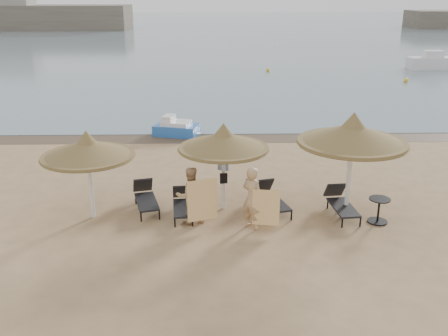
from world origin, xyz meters
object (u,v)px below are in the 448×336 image
Objects in this scene: person_left at (190,191)px; pedal_boat at (176,128)px; palapa_right at (353,134)px; person_right at (253,193)px; lounger_far_left at (146,197)px; lounger_near_left at (182,203)px; side_table at (378,211)px; lounger_far_right at (341,202)px; lounger_near_right at (270,198)px; palapa_center at (224,141)px; palapa_left at (87,149)px.

pedal_boat is at bearing -99.58° from person_left.
palapa_right is 1.49× the size of person_right.
lounger_far_left is at bearing 173.96° from palapa_right.
lounger_far_left is at bearing 17.88° from person_right.
lounger_near_left is 5.64m from side_table.
person_right is (3.13, -1.45, 0.69)m from lounger_far_left.
person_right is (-2.69, -0.91, 0.70)m from lounger_far_right.
lounger_near_right reaches higher than lounger_far_left.
lounger_far_left is at bearing -53.38° from person_left.
side_table is 3.70m from person_right.
palapa_center is at bearing 167.46° from lounger_far_right.
palapa_center is at bearing -60.98° from pedal_boat.
person_left reaches higher than pedal_boat.
lounger_near_right is at bearing -73.81° from person_right.
palapa_center is 1.46× the size of lounger_far_left.
lounger_near_right is at bearing 1.88° from lounger_near_left.
palapa_left is 1.48× the size of lounger_far_right.
lounger_far_left is at bearing 153.14° from lounger_near_left.
palapa_left is 1.43× the size of lounger_far_left.
pedal_boat is at bearing 72.80° from lounger_far_left.
palapa_left is 9.13m from pedal_boat.
lounger_far_left is at bearing 177.41° from palapa_center.
palapa_right is at bearing -20.72° from lounger_far_left.
pedal_boat is at bearing 122.60° from palapa_right.
palapa_left is at bearing 169.15° from lounger_near_right.
pedal_boat is (-6.39, 9.30, -0.01)m from side_table.
person_right is 10.00m from pedal_boat.
palapa_center reaches higher than lounger_far_left.
person_left is at bearing 179.02° from side_table.
person_left is at bearing -68.14° from pedal_boat.
palapa_left is 4.75m from person_right.
palapa_right is at bearing 0.11° from palapa_left.
palapa_center is 2.95m from lounger_far_left.
palapa_center is 1.88m from person_right.
person_left reaches higher than side_table.
palapa_left reaches higher than lounger_far_left.
palapa_center is 1.29× the size of person_right.
lounger_near_right is 2.56× the size of side_table.
palapa_center is 1.24× the size of pedal_boat.
person_left is at bearing -8.55° from palapa_left.
lounger_near_left is 2.65m from lounger_near_right.
pedal_boat is (0.36, 8.14, -0.02)m from lounger_far_left.
side_table is (8.19, -0.52, -1.74)m from palapa_left.
lounger_far_left is (-2.36, 0.11, -1.77)m from palapa_center.
palapa_center reaches higher than lounger_near_left.
person_right is at bearing -39.52° from lounger_far_left.
palapa_right is 2.12m from lounger_far_right.
lounger_near_left is 0.90× the size of lounger_near_right.
person_right is at bearing 151.62° from person_left.
person_right is (4.57, -0.80, -1.04)m from palapa_left.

